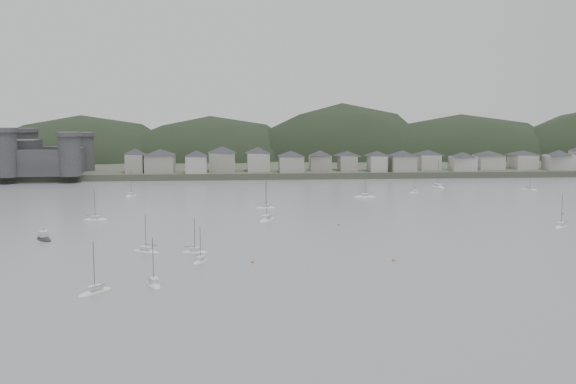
{
  "coord_description": "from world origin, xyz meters",
  "views": [
    {
      "loc": [
        -17.2,
        -134.31,
        32.08
      ],
      "look_at": [
        0.0,
        75.0,
        6.0
      ],
      "focal_mm": 40.38,
      "sensor_mm": 36.0,
      "label": 1
    }
  ],
  "objects": [
    {
      "name": "waterfront_town",
      "position": [
        50.59,
        183.34,
        8.66
      ],
      "size": [
        451.48,
        28.46,
        12.92
      ],
      "color": "gray",
      "rests_on": "far_shore_land"
    },
    {
      "name": "motor_launch_far",
      "position": [
        -65.52,
        30.71,
        0.29
      ],
      "size": [
        6.36,
        7.82,
        3.81
      ],
      "rotation": [
        0.0,
        0.0,
        3.71
      ],
      "color": "black",
      "rests_on": "ground"
    },
    {
      "name": "castle",
      "position": [
        -120.0,
        179.8,
        10.96
      ],
      "size": [
        66.0,
        43.0,
        20.0
      ],
      "color": "#343437",
      "rests_on": "far_shore_land"
    },
    {
      "name": "far_shore_land",
      "position": [
        0.0,
        295.0,
        1.5
      ],
      "size": [
        900.0,
        250.0,
        3.0
      ],
      "primitive_type": "cube",
      "color": "#383D2D",
      "rests_on": "ground"
    },
    {
      "name": "forested_ridge",
      "position": [
        4.83,
        269.4,
        -11.28
      ],
      "size": [
        851.55,
        103.94,
        102.57
      ],
      "color": "black",
      "rests_on": "ground"
    },
    {
      "name": "sailboat_lead",
      "position": [
        -26.56,
        11.94,
        0.19
      ],
      "size": [
        6.29,
        2.51,
        8.43
      ],
      "rotation": [
        0.0,
        0.0,
        1.48
      ],
      "color": "silver",
      "rests_on": "ground"
    },
    {
      "name": "ground",
      "position": [
        0.0,
        0.0,
        0.0
      ],
      "size": [
        900.0,
        900.0,
        0.0
      ],
      "primitive_type": "plane",
      "color": "slate",
      "rests_on": "ground"
    },
    {
      "name": "mooring_buoys",
      "position": [
        1.89,
        25.11,
        0.15
      ],
      "size": [
        178.46,
        59.78,
        0.7
      ],
      "color": "#C36D41",
      "rests_on": "ground"
    },
    {
      "name": "moored_fleet",
      "position": [
        -14.28,
        58.66,
        0.18
      ],
      "size": [
        267.06,
        161.95,
        13.48
      ],
      "color": "silver",
      "rests_on": "ground"
    }
  ]
}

